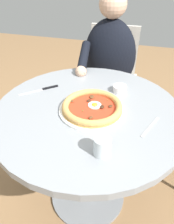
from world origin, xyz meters
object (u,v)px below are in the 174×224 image
pizza_on_plate (92,107)px  ramekin_capers (120,88)px  water_glass (102,147)px  steak_knife (45,89)px  dining_table (88,132)px  cafe_chair_diner (111,72)px  diner_person (108,83)px  fork_utensil (150,127)px

pizza_on_plate → ramekin_capers: (0.10, 0.20, 0.00)m
water_glass → steak_knife: water_glass is taller
dining_table → cafe_chair_diner: cafe_chair_diner is taller
diner_person → cafe_chair_diner: size_ratio=1.31×
dining_table → steak_knife: steak_knife is taller
steak_knife → fork_utensil: 0.59m
pizza_on_plate → water_glass: water_glass is taller
pizza_on_plate → steak_knife: bearing=157.3°
steak_knife → cafe_chair_diner: cafe_chair_diner is taller
fork_utensil → diner_person: bearing=113.1°
water_glass → cafe_chair_diner: 1.08m
pizza_on_plate → fork_utensil: size_ratio=2.05×
pizza_on_plate → steak_knife: (-0.30, 0.12, -0.02)m
steak_knife → ramekin_capers: ramekin_capers is taller
fork_utensil → diner_person: (-0.30, 0.70, -0.21)m
cafe_chair_diner → diner_person: bearing=-89.9°
pizza_on_plate → water_glass: (0.10, -0.25, 0.02)m
diner_person → ramekin_capers: bearing=-73.4°
pizza_on_plate → diner_person: bearing=92.7°
water_glass → ramekin_capers: bearing=89.4°
fork_utensil → water_glass: bearing=-130.7°
ramekin_capers → cafe_chair_diner: size_ratio=0.08×
fork_utensil → cafe_chair_diner: (-0.30, 0.85, -0.19)m
water_glass → diner_person: diner_person is taller
cafe_chair_diner → dining_table: bearing=-89.3°
ramekin_capers → diner_person: (-0.13, 0.45, -0.23)m
ramekin_capers → diner_person: diner_person is taller
water_glass → steak_knife: 0.55m
dining_table → steak_knife: 0.34m
pizza_on_plate → water_glass: size_ratio=4.02×
water_glass → cafe_chair_diner: bearing=97.0°
pizza_on_plate → ramekin_capers: bearing=63.3°
water_glass → ramekin_capers: size_ratio=1.07×
ramekin_capers → fork_utensil: ramekin_capers is taller
ramekin_capers → diner_person: size_ratio=0.06×
water_glass → steak_knife: size_ratio=0.45×
steak_knife → diner_person: size_ratio=0.15×
water_glass → steak_knife: (-0.39, 0.38, -0.03)m
cafe_chair_diner → pizza_on_plate: bearing=-87.8°
cafe_chair_diner → ramekin_capers: bearing=-77.3°
water_glass → fork_utensil: 0.27m
dining_table → water_glass: (0.12, -0.26, 0.18)m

